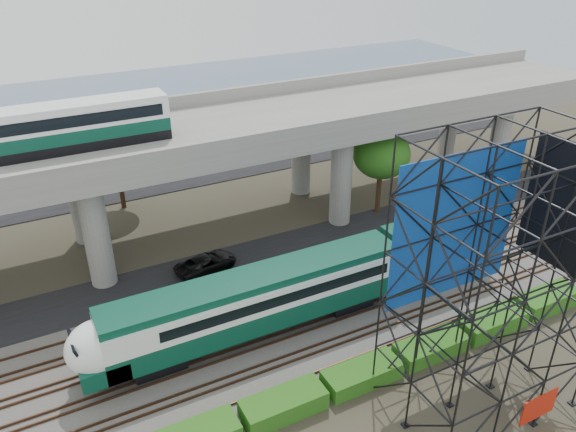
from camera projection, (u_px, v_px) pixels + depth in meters
ground at (309, 342)px, 35.03m from camera, size 140.00×140.00×0.00m
ballast_bed at (294, 323)px, 36.55m from camera, size 90.00×12.00×0.20m
service_road at (243, 261)px, 43.24m from camera, size 90.00×5.00×0.08m
parking_lot at (158, 159)px, 61.66m from camera, size 90.00×18.00×0.08m
harbor_water at (114, 106)px, 78.92m from camera, size 140.00×40.00×0.03m
rail_tracks at (294, 321)px, 36.47m from camera, size 90.00×9.52×0.16m
commuter_train at (289, 289)px, 35.08m from camera, size 29.30×3.06×4.30m
overpass at (202, 140)px, 43.44m from camera, size 80.00×12.00×12.40m
scaffold_tower at (493, 284)px, 27.61m from camera, size 9.36×6.36×15.00m
hedge_strip at (362, 374)px, 31.81m from camera, size 34.60×1.80×1.20m
trees at (155, 180)px, 43.19m from camera, size 40.94×16.94×7.69m
suv at (206, 263)px, 41.70m from camera, size 5.07×3.16×1.31m
parked_cars at (173, 151)px, 61.80m from camera, size 36.06×9.76×1.32m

